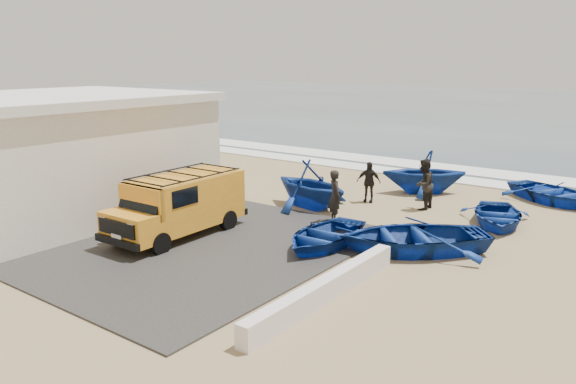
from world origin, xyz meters
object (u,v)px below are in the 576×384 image
Objects in this scene: fisherman_middle at (424,184)px; parapet at (326,289)px; fisherman_front at (335,196)px; boat_near_right at (413,236)px; building at (57,153)px; boat_mid_right at (497,215)px; boat_near_left at (324,235)px; boat_far_left at (424,172)px; van at (180,203)px; boat_mid_left at (310,184)px; boat_far_right at (552,192)px; fisherman_back at (369,182)px.

parapet is at bearing 10.63° from fisherman_middle.
boat_near_right is at bearing -158.50° from fisherman_front.
building reaches higher than boat_mid_right.
boat_near_left is 5.95m from fisherman_middle.
boat_far_left is at bearing -156.11° from fisherman_middle.
boat_far_left is (-2.58, 11.62, 0.64)m from parapet.
boat_mid_left is at bearing 74.62° from van.
boat_near_left reaches higher than boat_mid_right.
boat_mid_left is 1.88× the size of fisherman_front.
building reaches higher than van.
van reaches higher than fisherman_middle.
parapet is 1.27× the size of van.
parapet is 4.46m from boat_near_right.
boat_near_right is 5.78m from boat_mid_left.
fisherman_front reaches higher than boat_near_right.
van is 1.36× the size of boat_mid_left.
building is at bearing -77.89° from boat_far_left.
boat_far_right is 7.28m from fisherman_back.
van is 7.30m from boat_near_right.
boat_far_right is (14.66, 12.15, -1.76)m from building.
boat_near_right is 5.01m from fisherman_middle.
fisherman_middle is at bearing -44.30° from boat_mid_left.
boat_mid_left is 2.50m from fisherman_back.
fisherman_front is at bearing -150.20° from boat_near_right.
van is 1.34× the size of boat_near_left.
boat_near_left is 2.72m from fisherman_front.
boat_mid_left reaches higher than boat_far_right.
fisherman_front is 3.28m from fisherman_back.
fisherman_back is at bearing 103.25° from boat_near_left.
fisherman_front is (-3.27, 5.65, 0.65)m from parapet.
building is at bearing 140.37° from boat_mid_left.
boat_far_right is at bearing -36.38° from boat_mid_left.
boat_far_left is (9.92, 10.62, -1.25)m from building.
fisherman_back reaches higher than parapet.
van is at bearing -159.61° from boat_near_left.
fisherman_front is 3.89m from fisherman_middle.
fisherman_back is at bearing 41.97° from building.
boat_near_left is 1.02× the size of boat_far_left.
parapet is 6.65m from van.
building is 15.95m from boat_mid_right.
boat_mid_right is at bearing 123.40° from boat_near_right.
parapet is 1.36× the size of boat_near_right.
fisherman_back is (-1.59, 5.65, 0.45)m from boat_near_left.
boat_far_right is at bearing 126.14° from boat_near_right.
fisherman_middle reaches higher than boat_near_left.
van is 2.56× the size of fisherman_front.
boat_far_left is at bearing 90.60° from boat_near_left.
building is 13.24m from boat_near_right.
boat_mid_left is at bearing 175.64° from boat_mid_right.
van reaches higher than boat_near_left.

